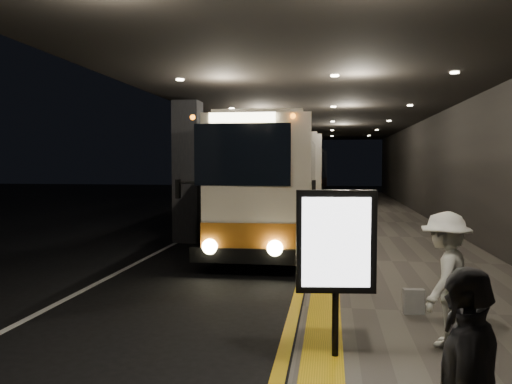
% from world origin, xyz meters
% --- Properties ---
extents(ground, '(90.00, 90.00, 0.00)m').
position_xyz_m(ground, '(0.00, 0.00, 0.00)').
color(ground, black).
extents(lane_line_white, '(0.12, 50.00, 0.01)m').
position_xyz_m(lane_line_white, '(-1.80, 5.00, 0.01)').
color(lane_line_white, silver).
rests_on(lane_line_white, ground).
extents(kerb_stripe_yellow, '(0.18, 50.00, 0.01)m').
position_xyz_m(kerb_stripe_yellow, '(2.35, 5.00, 0.01)').
color(kerb_stripe_yellow, gold).
rests_on(kerb_stripe_yellow, ground).
extents(sidewalk, '(4.50, 50.00, 0.15)m').
position_xyz_m(sidewalk, '(4.75, 5.00, 0.07)').
color(sidewalk, '#514C44').
rests_on(sidewalk, ground).
extents(tactile_strip, '(0.50, 50.00, 0.01)m').
position_xyz_m(tactile_strip, '(2.85, 5.00, 0.16)').
color(tactile_strip, gold).
rests_on(tactile_strip, sidewalk).
extents(terminal_wall, '(0.10, 50.00, 6.00)m').
position_xyz_m(terminal_wall, '(7.00, 5.00, 3.00)').
color(terminal_wall, black).
rests_on(terminal_wall, ground).
extents(support_columns, '(0.80, 24.80, 4.40)m').
position_xyz_m(support_columns, '(-1.50, 4.00, 2.20)').
color(support_columns, black).
rests_on(support_columns, ground).
extents(canopy, '(9.00, 50.00, 0.40)m').
position_xyz_m(canopy, '(2.50, 5.00, 4.60)').
color(canopy, black).
rests_on(canopy, support_columns).
extents(coach_main, '(2.89, 11.41, 3.53)m').
position_xyz_m(coach_main, '(1.09, 4.71, 1.69)').
color(coach_main, beige).
rests_on(coach_main, ground).
extents(coach_second, '(3.15, 11.92, 3.70)m').
position_xyz_m(coach_second, '(0.99, 15.48, 1.78)').
color(coach_second, beige).
rests_on(coach_second, ground).
extents(coach_third, '(2.85, 11.68, 3.64)m').
position_xyz_m(coach_third, '(1.13, 30.39, 1.75)').
color(coach_third, beige).
rests_on(coach_third, ground).
extents(passenger_boarding, '(0.57, 0.72, 1.73)m').
position_xyz_m(passenger_boarding, '(3.45, -0.75, 1.02)').
color(passenger_boarding, '#BD5875').
rests_on(passenger_boarding, sidewalk).
extents(passenger_waiting_white, '(0.97, 1.21, 1.70)m').
position_xyz_m(passenger_waiting_white, '(4.38, -4.60, 1.00)').
color(passenger_waiting_white, silver).
rests_on(passenger_waiting_white, sidewalk).
extents(bag_polka, '(0.33, 0.17, 0.38)m').
position_xyz_m(bag_polka, '(4.21, -3.31, 0.34)').
color(bag_polka, black).
rests_on(bag_polka, sidewalk).
extents(info_sign, '(0.95, 0.23, 2.00)m').
position_xyz_m(info_sign, '(3.00, -5.23, 1.50)').
color(info_sign, black).
rests_on(info_sign, sidewalk).
extents(stanchion_post, '(0.05, 0.05, 1.07)m').
position_xyz_m(stanchion_post, '(2.84, -1.12, 0.69)').
color(stanchion_post, black).
rests_on(stanchion_post, sidewalk).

